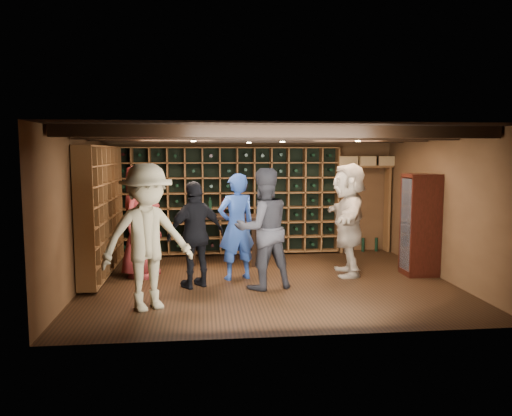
{
  "coord_description": "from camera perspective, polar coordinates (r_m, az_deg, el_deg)",
  "views": [
    {
      "loc": [
        -1.06,
        -8.08,
        2.15
      ],
      "look_at": [
        -0.18,
        0.2,
        1.22
      ],
      "focal_mm": 35.0,
      "sensor_mm": 36.0,
      "label": 1
    }
  ],
  "objects": [
    {
      "name": "man_grey_suit",
      "position": [
        7.85,
        0.82,
        -2.39
      ],
      "size": [
        1.09,
        0.95,
        1.91
      ],
      "primitive_type": "imported",
      "rotation": [
        0.0,
        0.0,
        3.42
      ],
      "color": "black",
      "rests_on": "ground"
    },
    {
      "name": "guest_woman_black",
      "position": [
        7.98,
        -6.9,
        -3.04
      ],
      "size": [
        1.07,
        0.86,
        1.7
      ],
      "primitive_type": "imported",
      "rotation": [
        0.0,
        0.0,
        3.67
      ],
      "color": "black",
      "rests_on": "ground"
    },
    {
      "name": "display_cabinet",
      "position": [
        9.19,
        18.23,
        -2.05
      ],
      "size": [
        0.55,
        0.5,
        1.75
      ],
      "color": "black",
      "rests_on": "ground"
    },
    {
      "name": "ground",
      "position": [
        8.42,
        1.35,
        -8.42
      ],
      "size": [
        6.0,
        6.0,
        0.0
      ],
      "primitive_type": "plane",
      "color": "black",
      "rests_on": "ground"
    },
    {
      "name": "guest_beige",
      "position": [
        8.89,
        10.51,
        -1.28
      ],
      "size": [
        0.86,
        1.89,
        1.97
      ],
      "primitive_type": "imported",
      "rotation": [
        0.0,
        0.0,
        4.55
      ],
      "color": "tan",
      "rests_on": "ground"
    },
    {
      "name": "wine_rack_left",
      "position": [
        9.13,
        -17.24,
        -0.21
      ],
      "size": [
        0.3,
        2.65,
        2.2
      ],
      "color": "brown",
      "rests_on": "ground"
    },
    {
      "name": "room_shell",
      "position": [
        8.2,
        1.35,
        8.25
      ],
      "size": [
        6.0,
        6.0,
        6.0
      ],
      "color": "#52341C",
      "rests_on": "ground"
    },
    {
      "name": "wine_rack_back",
      "position": [
        10.47,
        -3.15,
        0.88
      ],
      "size": [
        4.65,
        0.3,
        2.2
      ],
      "color": "brown",
      "rests_on": "ground"
    },
    {
      "name": "guest_red_floral",
      "position": [
        8.85,
        -13.08,
        -1.42
      ],
      "size": [
        0.95,
        1.12,
        1.95
      ],
      "primitive_type": "imported",
      "rotation": [
        0.0,
        0.0,
        1.16
      ],
      "color": "maroon",
      "rests_on": "ground"
    },
    {
      "name": "crate_shelf",
      "position": [
        10.98,
        12.35,
        3.18
      ],
      "size": [
        1.2,
        0.32,
        2.07
      ],
      "color": "brown",
      "rests_on": "ground"
    },
    {
      "name": "guest_khaki",
      "position": [
        6.95,
        -12.32,
        -3.29
      ],
      "size": [
        1.49,
        1.24,
        2.0
      ],
      "primitive_type": "imported",
      "rotation": [
        0.0,
        0.0,
        0.46
      ],
      "color": "gray",
      "rests_on": "ground"
    },
    {
      "name": "tasting_table",
      "position": [
        9.67,
        -3.52,
        -1.53
      ],
      "size": [
        1.35,
        0.87,
        1.22
      ],
      "rotation": [
        0.0,
        0.0,
        -0.21
      ],
      "color": "black",
      "rests_on": "ground"
    },
    {
      "name": "man_blue_shirt",
      "position": [
        8.43,
        -2.25,
        -2.16
      ],
      "size": [
        0.76,
        0.62,
        1.8
      ],
      "primitive_type": "imported",
      "rotation": [
        0.0,
        0.0,
        3.48
      ],
      "color": "navy",
      "rests_on": "ground"
    }
  ]
}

